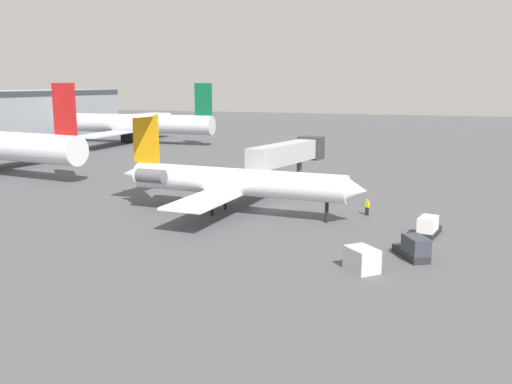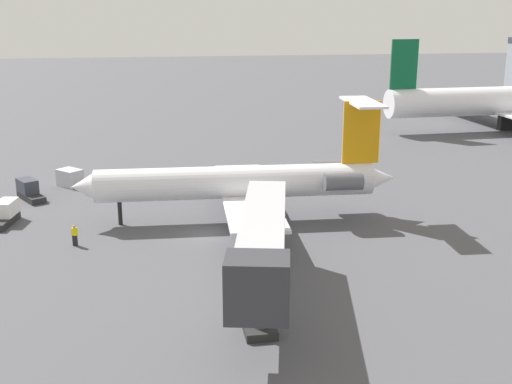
{
  "view_description": "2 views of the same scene",
  "coord_description": "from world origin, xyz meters",
  "px_view_note": "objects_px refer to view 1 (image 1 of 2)",
  "views": [
    {
      "loc": [
        -56.67,
        -18.79,
        13.49
      ],
      "look_at": [
        -1.13,
        1.11,
        2.06
      ],
      "focal_mm": 39.22,
      "sensor_mm": 36.0,
      "label": 1
    },
    {
      "loc": [
        49.17,
        -4.2,
        17.81
      ],
      "look_at": [
        -3.03,
        4.36,
        2.56
      ],
      "focal_mm": 44.91,
      "sensor_mm": 36.0,
      "label": 2
    }
  ],
  "objects_px": {
    "cargo_container_uld": "(362,259)",
    "parked_airliner_centre": "(127,124)",
    "baggage_tug_lead": "(414,249)",
    "regional_jet": "(228,180)",
    "jet_bridge": "(291,153)",
    "ground_crew_marshaller": "(367,207)",
    "baggage_tug_trailing": "(428,228)"
  },
  "relations": [
    {
      "from": "cargo_container_uld",
      "to": "parked_airliner_centre",
      "type": "bearing_deg",
      "value": 42.22
    },
    {
      "from": "baggage_tug_lead",
      "to": "parked_airliner_centre",
      "type": "relative_size",
      "value": 0.1
    },
    {
      "from": "regional_jet",
      "to": "baggage_tug_lead",
      "type": "height_order",
      "value": "regional_jet"
    },
    {
      "from": "regional_jet",
      "to": "baggage_tug_lead",
      "type": "xyz_separation_m",
      "value": [
        -9.74,
        -19.68,
        -2.7
      ]
    },
    {
      "from": "jet_bridge",
      "to": "cargo_container_uld",
      "type": "relative_size",
      "value": 5.67
    },
    {
      "from": "ground_crew_marshaller",
      "to": "baggage_tug_lead",
      "type": "distance_m",
      "value": 14.87
    },
    {
      "from": "ground_crew_marshaller",
      "to": "parked_airliner_centre",
      "type": "bearing_deg",
      "value": 49.34
    },
    {
      "from": "cargo_container_uld",
      "to": "baggage_tug_lead",
      "type": "bearing_deg",
      "value": -38.26
    },
    {
      "from": "baggage_tug_lead",
      "to": "cargo_container_uld",
      "type": "relative_size",
      "value": 1.4
    },
    {
      "from": "baggage_tug_trailing",
      "to": "parked_airliner_centre",
      "type": "height_order",
      "value": "parked_airliner_centre"
    },
    {
      "from": "jet_bridge",
      "to": "baggage_tug_lead",
      "type": "distance_m",
      "value": 33.22
    },
    {
      "from": "baggage_tug_trailing",
      "to": "cargo_container_uld",
      "type": "bearing_deg",
      "value": 160.21
    },
    {
      "from": "baggage_tug_trailing",
      "to": "parked_airliner_centre",
      "type": "bearing_deg",
      "value": 48.86
    },
    {
      "from": "ground_crew_marshaller",
      "to": "baggage_tug_trailing",
      "type": "height_order",
      "value": "baggage_tug_trailing"
    },
    {
      "from": "baggage_tug_lead",
      "to": "baggage_tug_trailing",
      "type": "height_order",
      "value": "same"
    },
    {
      "from": "cargo_container_uld",
      "to": "regional_jet",
      "type": "bearing_deg",
      "value": 49.4
    },
    {
      "from": "ground_crew_marshaller",
      "to": "baggage_tug_trailing",
      "type": "distance_m",
      "value": 9.21
    },
    {
      "from": "regional_jet",
      "to": "ground_crew_marshaller",
      "type": "distance_m",
      "value": 14.79
    },
    {
      "from": "regional_jet",
      "to": "cargo_container_uld",
      "type": "xyz_separation_m",
      "value": [
        -13.99,
        -16.33,
        -2.66
      ]
    },
    {
      "from": "baggage_tug_lead",
      "to": "cargo_container_uld",
      "type": "xyz_separation_m",
      "value": [
        -4.26,
        3.36,
        0.04
      ]
    },
    {
      "from": "parked_airliner_centre",
      "to": "ground_crew_marshaller",
      "type": "bearing_deg",
      "value": -130.66
    },
    {
      "from": "regional_jet",
      "to": "cargo_container_uld",
      "type": "bearing_deg",
      "value": -130.6
    },
    {
      "from": "baggage_tug_lead",
      "to": "baggage_tug_trailing",
      "type": "xyz_separation_m",
      "value": [
        7.16,
        -0.75,
        0.0
      ]
    },
    {
      "from": "baggage_tug_lead",
      "to": "cargo_container_uld",
      "type": "bearing_deg",
      "value": 141.74
    },
    {
      "from": "cargo_container_uld",
      "to": "jet_bridge",
      "type": "bearing_deg",
      "value": 24.75
    },
    {
      "from": "jet_bridge",
      "to": "cargo_container_uld",
      "type": "xyz_separation_m",
      "value": [
        -31.9,
        -14.7,
        -3.59
      ]
    },
    {
      "from": "regional_jet",
      "to": "parked_airliner_centre",
      "type": "height_order",
      "value": "parked_airliner_centre"
    },
    {
      "from": "ground_crew_marshaller",
      "to": "jet_bridge",
      "type": "bearing_deg",
      "value": 41.63
    },
    {
      "from": "ground_crew_marshaller",
      "to": "cargo_container_uld",
      "type": "distance_m",
      "value": 18.14
    },
    {
      "from": "regional_jet",
      "to": "baggage_tug_trailing",
      "type": "xyz_separation_m",
      "value": [
        -2.58,
        -20.44,
        -2.7
      ]
    },
    {
      "from": "regional_jet",
      "to": "ground_crew_marshaller",
      "type": "relative_size",
      "value": 16.52
    },
    {
      "from": "regional_jet",
      "to": "jet_bridge",
      "type": "bearing_deg",
      "value": -5.19
    }
  ]
}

